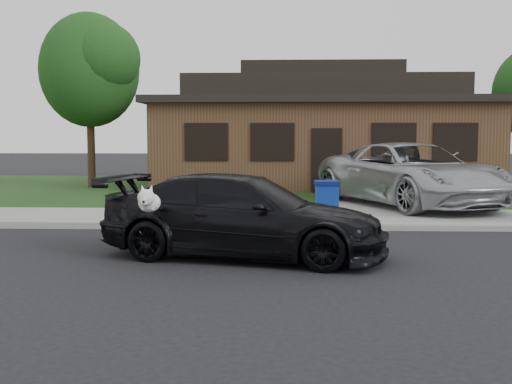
{
  "coord_description": "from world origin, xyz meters",
  "views": [
    {
      "loc": [
        2.54,
        -10.34,
        2.07
      ],
      "look_at": [
        2.09,
        0.47,
        1.1
      ],
      "focal_mm": 45.0,
      "sensor_mm": 36.0,
      "label": 1
    }
  ],
  "objects": [
    {
      "name": "ground",
      "position": [
        0.0,
        0.0,
        0.0
      ],
      "size": [
        120.0,
        120.0,
        0.0
      ],
      "primitive_type": "plane",
      "color": "black",
      "rests_on": "ground"
    },
    {
      "name": "sidewalk",
      "position": [
        0.0,
        5.0,
        0.06
      ],
      "size": [
        60.0,
        3.0,
        0.12
      ],
      "primitive_type": "cube",
      "color": "gray",
      "rests_on": "ground"
    },
    {
      "name": "curb",
      "position": [
        0.0,
        3.5,
        0.06
      ],
      "size": [
        60.0,
        0.12,
        0.12
      ],
      "primitive_type": "cube",
      "color": "gray",
      "rests_on": "ground"
    },
    {
      "name": "lawn",
      "position": [
        0.0,
        13.0,
        0.07
      ],
      "size": [
        60.0,
        13.0,
        0.13
      ],
      "primitive_type": "cube",
      "color": "#193814",
      "rests_on": "ground"
    },
    {
      "name": "driveway",
      "position": [
        6.0,
        10.0,
        0.07
      ],
      "size": [
        4.5,
        13.0,
        0.14
      ],
      "primitive_type": "cube",
      "color": "gray",
      "rests_on": "ground"
    },
    {
      "name": "sedan",
      "position": [
        1.88,
        0.37,
        0.7
      ],
      "size": [
        5.16,
        3.05,
        1.4
      ],
      "rotation": [
        0.0,
        0.0,
        1.33
      ],
      "color": "black",
      "rests_on": "ground"
    },
    {
      "name": "minivan",
      "position": [
        6.03,
        7.18,
        1.0
      ],
      "size": [
        5.13,
        6.8,
        1.72
      ],
      "primitive_type": "imported",
      "rotation": [
        0.0,
        0.0,
        0.42
      ],
      "color": "#ABAEB2",
      "rests_on": "driveway"
    },
    {
      "name": "recycling_bin",
      "position": [
        3.55,
        4.18,
        0.58
      ],
      "size": [
        0.56,
        0.59,
        0.91
      ],
      "rotation": [
        0.0,
        0.0,
        0.03
      ],
      "color": "navy",
      "rests_on": "sidewalk"
    },
    {
      "name": "house",
      "position": [
        4.0,
        15.0,
        2.13
      ],
      "size": [
        12.6,
        8.6,
        4.65
      ],
      "color": "#422B1C",
      "rests_on": "ground"
    },
    {
      "name": "tree_0",
      "position": [
        -4.34,
        12.88,
        4.48
      ],
      "size": [
        3.78,
        3.6,
        6.34
      ],
      "color": "#332114",
      "rests_on": "ground"
    }
  ]
}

